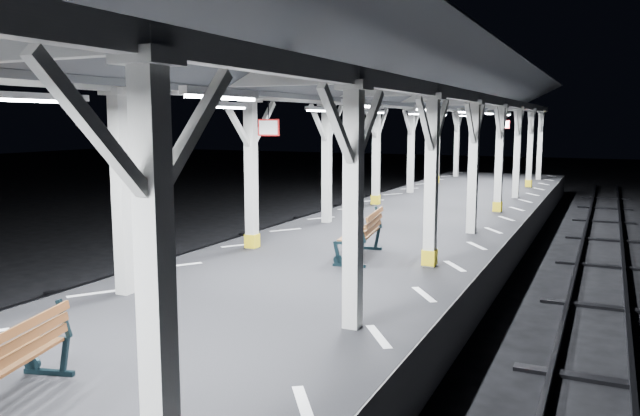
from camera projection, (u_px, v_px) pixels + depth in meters
The scene contains 9 objects.
ground at pixel (291, 332), 11.29m from camera, with size 120.00×120.00×0.00m, color black.
platform at pixel (291, 306), 11.22m from camera, with size 6.00×50.00×1.00m, color black.
hazard_stripes_left at pixel (179, 265), 12.18m from camera, with size 1.00×48.00×0.01m, color silver.
hazard_stripes_right at pixel (424, 294), 10.13m from camera, with size 1.00×48.00×0.01m, color silver.
track_left at pixel (84, 296), 13.37m from camera, with size 2.20×60.00×0.16m.
track_right at pixel (591, 375), 9.20m from camera, with size 2.20×60.00×0.16m.
canopy at pixel (289, 76), 10.65m from camera, with size 5.40×49.00×4.65m.
bench_near at pixel (8, 362), 6.08m from camera, with size 1.02×1.74×0.89m.
bench_mid at pixel (364, 233), 12.78m from camera, with size 0.95×1.89×0.98m.
Camera 1 is at (5.06, -9.64, 3.80)m, focal length 35.00 mm.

